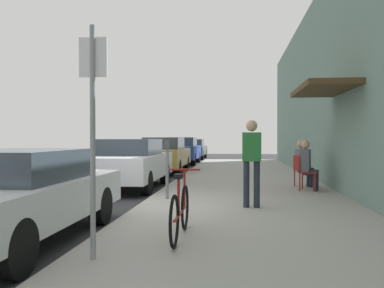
% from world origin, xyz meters
% --- Properties ---
extents(ground_plane, '(60.00, 60.00, 0.00)m').
position_xyz_m(ground_plane, '(0.00, 0.00, 0.00)').
color(ground_plane, '#2D2D30').
extents(sidewalk_slab, '(4.50, 32.00, 0.12)m').
position_xyz_m(sidewalk_slab, '(2.25, 2.00, 0.06)').
color(sidewalk_slab, '#9E9B93').
rests_on(sidewalk_slab, ground_plane).
extents(building_facade, '(1.40, 32.00, 6.05)m').
position_xyz_m(building_facade, '(4.65, 2.00, 3.02)').
color(building_facade, gray).
rests_on(building_facade, ground_plane).
extents(parked_car_0, '(1.80, 4.40, 1.30)m').
position_xyz_m(parked_car_0, '(-1.10, -2.80, 0.69)').
color(parked_car_0, silver).
rests_on(parked_car_0, ground_plane).
extents(parked_car_1, '(1.80, 4.40, 1.44)m').
position_xyz_m(parked_car_1, '(-1.10, 3.51, 0.75)').
color(parked_car_1, silver).
rests_on(parked_car_1, ground_plane).
extents(parked_car_2, '(1.80, 4.40, 1.49)m').
position_xyz_m(parked_car_2, '(-1.10, 9.09, 0.77)').
color(parked_car_2, '#A58433').
rests_on(parked_car_2, ground_plane).
extents(parked_car_3, '(1.80, 4.40, 1.51)m').
position_xyz_m(parked_car_3, '(-1.10, 14.98, 0.77)').
color(parked_car_3, navy).
rests_on(parked_car_3, ground_plane).
extents(parked_car_4, '(1.80, 4.40, 1.38)m').
position_xyz_m(parked_car_4, '(-1.10, 20.52, 0.72)').
color(parked_car_4, '#47514C').
rests_on(parked_car_4, ground_plane).
extents(parking_meter, '(0.12, 0.10, 1.32)m').
position_xyz_m(parking_meter, '(0.45, 0.80, 0.89)').
color(parking_meter, slate).
rests_on(parking_meter, sidewalk_slab).
extents(street_sign, '(0.32, 0.06, 2.60)m').
position_xyz_m(street_sign, '(0.40, -3.82, 1.64)').
color(street_sign, gray).
rests_on(street_sign, sidewalk_slab).
extents(bicycle_0, '(0.46, 1.71, 0.90)m').
position_xyz_m(bicycle_0, '(1.23, -2.73, 0.48)').
color(bicycle_0, black).
rests_on(bicycle_0, sidewalk_slab).
extents(cafe_chair_0, '(0.56, 0.56, 0.87)m').
position_xyz_m(cafe_chair_0, '(3.75, 2.63, 0.62)').
color(cafe_chair_0, maroon).
rests_on(cafe_chair_0, sidewalk_slab).
extents(seated_patron_0, '(0.51, 0.46, 1.29)m').
position_xyz_m(seated_patron_0, '(3.81, 2.61, 0.82)').
color(seated_patron_0, '#232838').
rests_on(seated_patron_0, sidewalk_slab).
extents(cafe_chair_1, '(0.53, 0.53, 0.87)m').
position_xyz_m(cafe_chair_1, '(3.75, 3.37, 0.62)').
color(cafe_chair_1, maroon).
rests_on(cafe_chair_1, sidewalk_slab).
extents(seated_patron_1, '(0.49, 0.44, 1.29)m').
position_xyz_m(seated_patron_1, '(3.81, 3.38, 0.82)').
color(seated_patron_1, '#232838').
rests_on(seated_patron_1, sidewalk_slab).
extents(pedestrian_standing, '(0.36, 0.22, 1.70)m').
position_xyz_m(pedestrian_standing, '(2.28, -0.15, 1.12)').
color(pedestrian_standing, '#232838').
rests_on(pedestrian_standing, sidewalk_slab).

